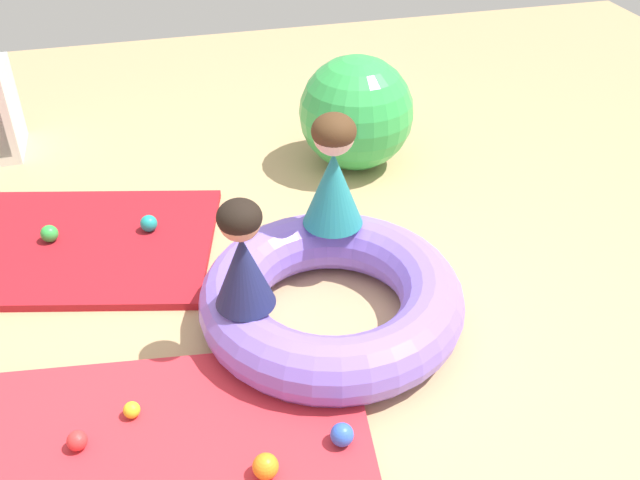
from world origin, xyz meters
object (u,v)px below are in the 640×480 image
object	(u,v)px
play_ball_blue	(342,435)
play_ball_red	(77,441)
inflatable_cushion	(331,298)
play_ball_teal	(149,223)
child_in_navy	(242,256)
play_ball_orange	(266,466)
child_in_teal	(333,172)
play_ball_green	(49,234)
exercise_ball_large	(356,113)
play_ball_yellow	(132,410)

from	to	relation	value
play_ball_blue	play_ball_red	bearing A→B (deg)	166.80
inflatable_cushion	play_ball_teal	bearing A→B (deg)	129.97
inflatable_cushion	child_in_navy	distance (m)	0.55
play_ball_orange	play_ball_red	world-z (taller)	play_ball_orange
play_ball_red	play_ball_teal	distance (m)	1.40
inflatable_cushion	play_ball_blue	xyz separation A→B (m)	(-0.15, -0.69, -0.05)
play_ball_red	play_ball_blue	xyz separation A→B (m)	(0.93, -0.22, 0.01)
child_in_navy	play_ball_teal	world-z (taller)	child_in_navy
child_in_teal	play_ball_green	size ratio (longest dim) A/B	6.28
child_in_navy	play_ball_green	world-z (taller)	child_in_navy
child_in_teal	exercise_ball_large	distance (m)	1.10
play_ball_orange	child_in_navy	bearing A→B (deg)	85.22
child_in_teal	play_ball_teal	distance (m)	1.09
child_in_teal	play_ball_blue	distance (m)	1.19
play_ball_yellow	child_in_teal	bearing A→B (deg)	37.08
play_ball_orange	play_ball_teal	size ratio (longest dim) A/B	1.05
exercise_ball_large	play_ball_green	bearing A→B (deg)	-165.45
play_ball_red	exercise_ball_large	bearing A→B (deg)	49.01
play_ball_yellow	play_ball_red	bearing A→B (deg)	-152.47
play_ball_red	play_ball_blue	world-z (taller)	play_ball_blue
exercise_ball_large	play_ball_blue	bearing A→B (deg)	-108.05
play_ball_red	play_ball_teal	world-z (taller)	play_ball_teal
inflatable_cushion	child_in_teal	size ratio (longest dim) A/B	2.10
play_ball_orange	play_ball_red	bearing A→B (deg)	155.78
child_in_navy	exercise_ball_large	size ratio (longest dim) A/B	0.71
play_ball_teal	play_ball_yellow	distance (m)	1.26
child_in_teal	play_ball_orange	distance (m)	1.35
child_in_navy	play_ball_red	bearing A→B (deg)	83.83
play_ball_blue	inflatable_cushion	bearing A→B (deg)	77.91
play_ball_orange	play_ball_blue	size ratio (longest dim) A/B	1.06
play_ball_blue	exercise_ball_large	bearing A→B (deg)	71.95
play_ball_yellow	exercise_ball_large	size ratio (longest dim) A/B	0.10
child_in_teal	play_ball_blue	xyz separation A→B (m)	(-0.26, -1.07, -0.46)
child_in_navy	inflatable_cushion	bearing A→B (deg)	-110.89
play_ball_green	play_ball_orange	bearing A→B (deg)	-64.53
play_ball_teal	play_ball_red	bearing A→B (deg)	-103.90
play_ball_teal	play_ball_orange	bearing A→B (deg)	-79.62
child_in_teal	play_ball_red	distance (m)	1.54
play_ball_green	play_ball_blue	bearing A→B (deg)	-55.78
play_ball_yellow	play_ball_green	size ratio (longest dim) A/B	0.73
play_ball_red	play_ball_blue	distance (m)	0.96
play_ball_teal	exercise_ball_large	xyz separation A→B (m)	(1.27, 0.49, 0.26)
play_ball_orange	play_ball_teal	distance (m)	1.67
child_in_teal	play_ball_green	xyz separation A→B (m)	(-1.35, 0.54, -0.46)
inflatable_cushion	play_ball_teal	size ratio (longest dim) A/B	13.11
inflatable_cushion	play_ball_blue	bearing A→B (deg)	-102.09
inflatable_cushion	child_in_navy	world-z (taller)	child_in_navy
child_in_teal	play_ball_teal	size ratio (longest dim) A/B	6.26
inflatable_cushion	play_ball_red	size ratio (longest dim) A/B	15.60
play_ball_blue	play_ball_yellow	xyz separation A→B (m)	(-0.74, 0.32, -0.01)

